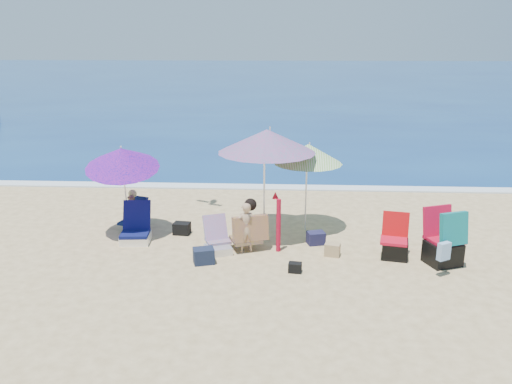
{
  "coord_description": "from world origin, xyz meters",
  "views": [
    {
      "loc": [
        0.22,
        -8.87,
        4.05
      ],
      "look_at": [
        -0.3,
        1.0,
        1.1
      ],
      "focal_mm": 36.63,
      "sensor_mm": 36.0,
      "label": 1
    }
  ],
  "objects_px": {
    "chair_rainbow": "(217,242)",
    "person_left": "(133,212)",
    "umbrella_striped": "(308,154)",
    "camp_chair_right": "(444,244)",
    "furled_umbrella": "(278,220)",
    "person_center": "(248,227)",
    "chair_navy": "(136,232)",
    "umbrella_blue": "(122,158)",
    "umbrella_turquoise": "(267,141)",
    "camp_chair_left": "(395,245)"
  },
  "relations": [
    {
      "from": "umbrella_turquoise",
      "to": "person_center",
      "type": "relative_size",
      "value": 2.47
    },
    {
      "from": "furled_umbrella",
      "to": "camp_chair_right",
      "type": "bearing_deg",
      "value": -9.1
    },
    {
      "from": "umbrella_blue",
      "to": "person_center",
      "type": "relative_size",
      "value": 2.02
    },
    {
      "from": "camp_chair_right",
      "to": "person_left",
      "type": "xyz_separation_m",
      "value": [
        -6.22,
        1.56,
        -0.01
      ]
    },
    {
      "from": "camp_chair_left",
      "to": "camp_chair_right",
      "type": "xyz_separation_m",
      "value": [
        0.83,
        -0.27,
        0.14
      ]
    },
    {
      "from": "umbrella_striped",
      "to": "camp_chair_right",
      "type": "xyz_separation_m",
      "value": [
        2.45,
        -1.72,
        -1.29
      ]
    },
    {
      "from": "person_left",
      "to": "person_center",
      "type": "bearing_deg",
      "value": -23.39
    },
    {
      "from": "umbrella_blue",
      "to": "chair_navy",
      "type": "distance_m",
      "value": 1.53
    },
    {
      "from": "furled_umbrella",
      "to": "person_center",
      "type": "distance_m",
      "value": 0.61
    },
    {
      "from": "chair_navy",
      "to": "camp_chair_left",
      "type": "distance_m",
      "value": 5.17
    },
    {
      "from": "chair_navy",
      "to": "camp_chair_right",
      "type": "relative_size",
      "value": 0.72
    },
    {
      "from": "camp_chair_left",
      "to": "umbrella_striped",
      "type": "bearing_deg",
      "value": 138.24
    },
    {
      "from": "chair_rainbow",
      "to": "person_left",
      "type": "bearing_deg",
      "value": 150.19
    },
    {
      "from": "umbrella_turquoise",
      "to": "camp_chair_right",
      "type": "distance_m",
      "value": 3.93
    },
    {
      "from": "furled_umbrella",
      "to": "camp_chair_left",
      "type": "height_order",
      "value": "furled_umbrella"
    },
    {
      "from": "person_center",
      "to": "camp_chair_left",
      "type": "bearing_deg",
      "value": -3.57
    },
    {
      "from": "camp_chair_left",
      "to": "person_center",
      "type": "distance_m",
      "value": 2.83
    },
    {
      "from": "chair_navy",
      "to": "person_left",
      "type": "bearing_deg",
      "value": 108.85
    },
    {
      "from": "umbrella_blue",
      "to": "umbrella_turquoise",
      "type": "bearing_deg",
      "value": 4.52
    },
    {
      "from": "camp_chair_right",
      "to": "chair_rainbow",
      "type": "bearing_deg",
      "value": 174.24
    },
    {
      "from": "furled_umbrella",
      "to": "camp_chair_left",
      "type": "xyz_separation_m",
      "value": [
        2.23,
        -0.22,
        -0.39
      ]
    },
    {
      "from": "chair_rainbow",
      "to": "person_center",
      "type": "height_order",
      "value": "person_center"
    },
    {
      "from": "camp_chair_right",
      "to": "person_left",
      "type": "distance_m",
      "value": 6.42
    },
    {
      "from": "chair_rainbow",
      "to": "camp_chair_right",
      "type": "bearing_deg",
      "value": -5.76
    },
    {
      "from": "furled_umbrella",
      "to": "chair_rainbow",
      "type": "bearing_deg",
      "value": -176.98
    },
    {
      "from": "umbrella_striped",
      "to": "person_center",
      "type": "bearing_deg",
      "value": -133.28
    },
    {
      "from": "umbrella_striped",
      "to": "person_left",
      "type": "xyz_separation_m",
      "value": [
        -3.78,
        -0.15,
        -1.3
      ]
    },
    {
      "from": "person_center",
      "to": "person_left",
      "type": "bearing_deg",
      "value": 156.61
    },
    {
      "from": "person_left",
      "to": "umbrella_striped",
      "type": "bearing_deg",
      "value": 2.32
    },
    {
      "from": "umbrella_turquoise",
      "to": "chair_navy",
      "type": "bearing_deg",
      "value": -168.6
    },
    {
      "from": "umbrella_turquoise",
      "to": "camp_chair_right",
      "type": "xyz_separation_m",
      "value": [
        3.31,
        -1.36,
        -1.63
      ]
    },
    {
      "from": "umbrella_blue",
      "to": "chair_rainbow",
      "type": "relative_size",
      "value": 2.47
    },
    {
      "from": "umbrella_striped",
      "to": "chair_navy",
      "type": "relative_size",
      "value": 2.43
    },
    {
      "from": "umbrella_turquoise",
      "to": "chair_navy",
      "type": "distance_m",
      "value": 3.26
    },
    {
      "from": "umbrella_blue",
      "to": "furled_umbrella",
      "type": "relative_size",
      "value": 1.75
    },
    {
      "from": "chair_navy",
      "to": "camp_chair_left",
      "type": "bearing_deg",
      "value": -6.09
    },
    {
      "from": "umbrella_striped",
      "to": "camp_chair_left",
      "type": "distance_m",
      "value": 2.6
    },
    {
      "from": "chair_navy",
      "to": "person_center",
      "type": "bearing_deg",
      "value": -9.09
    },
    {
      "from": "camp_chair_right",
      "to": "umbrella_striped",
      "type": "bearing_deg",
      "value": 144.94
    },
    {
      "from": "umbrella_turquoise",
      "to": "furled_umbrella",
      "type": "height_order",
      "value": "umbrella_turquoise"
    },
    {
      "from": "umbrella_turquoise",
      "to": "umbrella_blue",
      "type": "height_order",
      "value": "umbrella_turquoise"
    },
    {
      "from": "umbrella_turquoise",
      "to": "umbrella_striped",
      "type": "xyz_separation_m",
      "value": [
        0.86,
        0.36,
        -0.33
      ]
    },
    {
      "from": "chair_navy",
      "to": "camp_chair_left",
      "type": "xyz_separation_m",
      "value": [
        5.14,
        -0.55,
        0.05
      ]
    },
    {
      "from": "umbrella_striped",
      "to": "chair_navy",
      "type": "distance_m",
      "value": 3.92
    },
    {
      "from": "chair_rainbow",
      "to": "camp_chair_left",
      "type": "relative_size",
      "value": 0.97
    },
    {
      "from": "furled_umbrella",
      "to": "umbrella_blue",
      "type": "bearing_deg",
      "value": 168.73
    },
    {
      "from": "furled_umbrella",
      "to": "umbrella_striped",
      "type": "bearing_deg",
      "value": 63.57
    },
    {
      "from": "furled_umbrella",
      "to": "person_center",
      "type": "relative_size",
      "value": 1.16
    },
    {
      "from": "chair_rainbow",
      "to": "person_center",
      "type": "xyz_separation_m",
      "value": [
        0.6,
        0.02,
        0.32
      ]
    },
    {
      "from": "chair_navy",
      "to": "camp_chair_right",
      "type": "distance_m",
      "value": 6.03
    }
  ]
}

